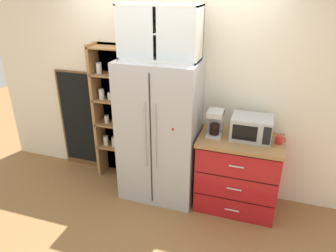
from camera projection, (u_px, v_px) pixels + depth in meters
name	position (u px, v px, depth m)	size (l,w,h in m)	color
ground_plane	(160.00, 192.00, 4.13)	(10.72, 10.72, 0.00)	olive
wall_back_cream	(169.00, 90.00, 3.94)	(5.02, 0.10, 2.55)	silver
refrigerator	(160.00, 131.00, 3.79)	(0.92, 0.65, 1.74)	#ADAFB5
pantry_shelf_column	(114.00, 112.00, 4.19)	(0.51, 0.28, 1.83)	brown
counter_cabinet	(237.00, 173.00, 3.72)	(0.94, 0.61, 0.91)	#A8161C
microwave	(251.00, 128.00, 3.49)	(0.44, 0.33, 0.26)	#ADAFB5
coffee_maker	(215.00, 123.00, 3.55)	(0.17, 0.20, 0.31)	#B7B7BC
mug_cream	(242.00, 133.00, 3.57)	(0.12, 0.08, 0.08)	silver
mug_red	(279.00, 140.00, 3.41)	(0.11, 0.07, 0.08)	red
bottle_amber	(242.00, 131.00, 3.44)	(0.06, 0.06, 0.26)	brown
upper_cabinet	(160.00, 32.00, 3.35)	(0.88, 0.32, 0.57)	silver
chalkboard_menu	(80.00, 120.00, 4.48)	(0.60, 0.04, 1.43)	brown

